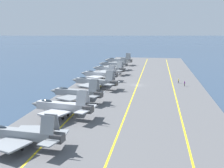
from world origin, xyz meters
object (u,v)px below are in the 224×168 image
(parked_jet_sixth, at_px, (109,69))
(parked_jet_seventh, at_px, (114,64))
(parked_jet_nearest, at_px, (21,134))
(parked_jet_fifth, at_px, (99,74))
(parked_jet_eighth, at_px, (119,60))
(crew_yellow_vest, at_px, (179,81))
(parked_jet_fourth, at_px, (95,82))
(parked_jet_third, at_px, (76,93))
(crew_purple_vest, at_px, (185,83))
(parked_jet_second, at_px, (62,107))

(parked_jet_sixth, height_order, parked_jet_seventh, parked_jet_seventh)
(parked_jet_nearest, xyz_separation_m, parked_jet_sixth, (79.82, -0.78, -0.03))
(parked_jet_nearest, distance_m, parked_jet_fifth, 63.73)
(parked_jet_eighth, distance_m, crew_yellow_vest, 58.08)
(parked_jet_fourth, height_order, parked_jet_eighth, parked_jet_eighth)
(parked_jet_fifth, distance_m, crew_yellow_vest, 29.77)
(parked_jet_nearest, bearing_deg, parked_jet_seventh, -0.26)
(parked_jet_fifth, relative_size, parked_jet_eighth, 0.98)
(parked_jet_sixth, bearing_deg, crew_yellow_vest, -120.56)
(parked_jet_third, xyz_separation_m, parked_jet_seventh, (64.11, 0.04, 0.06))
(parked_jet_eighth, height_order, crew_yellow_vest, parked_jet_eighth)
(parked_jet_fourth, relative_size, crew_purple_vest, 9.30)
(parked_jet_third, relative_size, parked_jet_fourth, 0.92)
(parked_jet_second, distance_m, parked_jet_third, 14.18)
(parked_jet_third, bearing_deg, crew_purple_vest, -48.91)
(parked_jet_nearest, xyz_separation_m, parked_jet_second, (16.31, -1.34, 0.28))
(parked_jet_seventh, bearing_deg, parked_jet_fifth, 178.92)
(parked_jet_nearest, xyz_separation_m, parked_jet_third, (30.46, -0.47, 0.20))
(parked_jet_sixth, height_order, parked_jet_eighth, parked_jet_eighth)
(parked_jet_fifth, xyz_separation_m, crew_purple_vest, (-6.46, -31.37, -1.38))
(parked_jet_seventh, bearing_deg, crew_purple_vest, -140.46)
(parked_jet_seventh, relative_size, parked_jet_eighth, 0.95)
(parked_jet_eighth, bearing_deg, crew_yellow_vest, -149.80)
(parked_jet_second, distance_m, crew_yellow_vest, 54.43)
(parked_jet_nearest, distance_m, parked_jet_fourth, 48.38)
(parked_jet_nearest, height_order, parked_jet_sixth, parked_jet_nearest)
(parked_jet_nearest, relative_size, parked_jet_seventh, 1.06)
(parked_jet_sixth, bearing_deg, parked_jet_fourth, -178.87)
(parked_jet_second, height_order, crew_yellow_vest, parked_jet_second)
(parked_jet_second, xyz_separation_m, crew_purple_vest, (40.97, -29.88, -1.55))
(parked_jet_nearest, height_order, parked_jet_fifth, parked_jet_fifth)
(parked_jet_fourth, xyz_separation_m, crew_yellow_vest, (14.46, -28.18, -1.40))
(parked_jet_sixth, relative_size, crew_yellow_vest, 9.70)
(parked_jet_fourth, relative_size, parked_jet_fifth, 1.10)
(parked_jet_fifth, xyz_separation_m, parked_jet_seventh, (30.83, -0.58, 0.14))
(parked_jet_second, height_order, parked_jet_fifth, parked_jet_second)
(parked_jet_fifth, bearing_deg, parked_jet_sixth, -3.30)
(parked_jet_fourth, relative_size, crew_yellow_vest, 10.30)
(parked_jet_nearest, relative_size, parked_jet_third, 1.02)
(parked_jet_fourth, height_order, crew_purple_vest, parked_jet_fourth)
(parked_jet_sixth, bearing_deg, parked_jet_second, -179.49)
(parked_jet_fifth, bearing_deg, parked_jet_fourth, -174.26)
(parked_jet_nearest, xyz_separation_m, parked_jet_seventh, (94.57, -0.43, 0.26))
(parked_jet_fifth, distance_m, parked_jet_eighth, 49.27)
(parked_jet_nearest, height_order, parked_jet_second, parked_jet_second)
(parked_jet_sixth, distance_m, crew_yellow_vest, 33.47)
(parked_jet_second, relative_size, parked_jet_eighth, 0.96)
(parked_jet_third, distance_m, parked_jet_fifth, 33.28)
(parked_jet_third, distance_m, parked_jet_fourth, 17.92)
(parked_jet_fourth, xyz_separation_m, parked_jet_eighth, (64.64, 1.03, 0.22))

